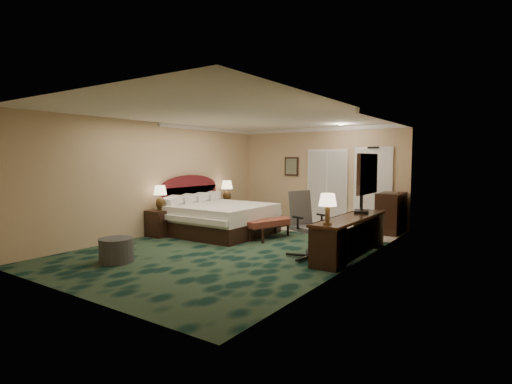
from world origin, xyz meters
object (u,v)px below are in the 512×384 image
Objects in this scene: desk at (350,236)px; tv at (362,195)px; lamp_far at (227,191)px; minibar at (391,213)px; lamp_near at (160,198)px; nightstand_near at (160,223)px; ottoman at (116,250)px; bed at (219,219)px; bed_bench at (270,229)px; desk_chair at (310,225)px; nightstand_far at (226,212)px.

tv is at bearing 92.59° from desk.
lamp_far is 4.51m from minibar.
lamp_near is at bearing 178.35° from tv.
nightstand_near is 1.03× the size of ottoman.
bed is at bearing 46.58° from lamp_near.
lamp_near is 4.52m from desk.
minibar is at bearing 59.73° from ottoman.
nightstand_near is 0.68× the size of tv.
lamp_far is 0.48× the size of bed_bench.
lamp_near is at bearing -90.18° from lamp_far.
lamp_near is 0.47× the size of desk_chair.
desk_chair is at bearing 1.13° from nightstand_near.
tv is (2.12, 0.12, 0.87)m from bed_bench.
nightstand_near is 2.58m from lamp_far.
nightstand_far is 0.58× the size of minibar.
bed is 3.53m from tv.
lamp_far is (0.02, 2.51, 0.58)m from nightstand_near.
desk is (2.15, -0.53, 0.15)m from bed_bench.
bed is 1.85m from lamp_far.
lamp_near reaches higher than nightstand_far.
nightstand_far is at bearing 158.09° from desk.
bed_bench is 2.16× the size of ottoman.
tv reaches higher than minibar.
lamp_far is 4.81m from desk.
nightstand_near is at bearing -90.36° from lamp_far.
bed is at bearing -152.98° from bed_bench.
bed is 1.77m from nightstand_far.
bed is 2.51× the size of tv.
bed is 1.35m from bed_bench.
desk_chair is at bearing -130.90° from desk.
ottoman is 4.29m from desk.
bed is 3.67× the size of nightstand_near.
nightstand_far is at bearing 146.87° from tv.
tv reaches higher than nightstand_near.
tv is (3.21, 3.45, 0.88)m from ottoman.
desk_chair is at bearing -31.68° from nightstand_far.
ottoman is (0.23, -3.12, -0.15)m from bed.
tv is at bearing 89.66° from desk_chair.
bed is at bearing 174.80° from desk.
ottoman is at bearing -60.65° from lamp_near.
lamp_far reaches higher than desk.
nightstand_far is 0.47× the size of desk_chair.
desk_chair is (-0.54, -0.62, 0.25)m from desk.
desk_chair reaches higher than bed.
ottoman is (1.18, -4.62, -0.68)m from lamp_far.
bed_bench is at bearing 164.62° from tv.
bed reaches higher than nightstand_near.
nightstand_near is 0.48× the size of bed_bench.
lamp_near is (-0.96, -1.01, 0.55)m from bed.
desk is at bearing -21.91° from nightstand_far.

